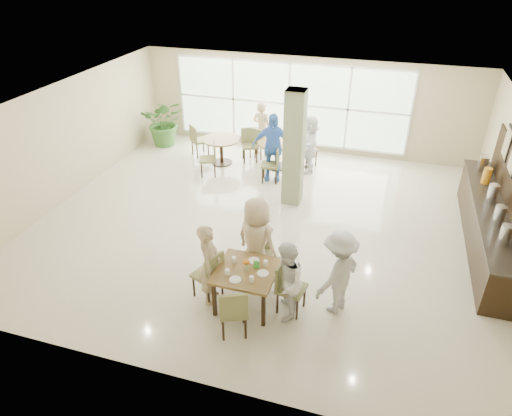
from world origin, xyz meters
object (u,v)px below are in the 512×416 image
(adult_standing, at_px, (262,129))
(teen_left, at_px, (210,264))
(adult_a, at_px, (272,147))
(round_table_left, at_px, (221,145))
(round_table_right, at_px, (277,148))
(teen_right, at_px, (286,282))
(teen_standing, at_px, (339,272))
(adult_b, at_px, (310,144))
(potted_plant, at_px, (165,122))
(main_table, at_px, (246,274))
(teen_far, at_px, (256,241))
(buffet_counter, at_px, (487,223))

(adult_standing, bearing_deg, teen_left, 112.79)
(adult_a, distance_m, adult_standing, 1.65)
(round_table_left, relative_size, round_table_right, 0.94)
(teen_right, bearing_deg, round_table_right, -176.44)
(teen_standing, bearing_deg, adult_a, -123.28)
(adult_b, bearing_deg, teen_left, -16.38)
(potted_plant, height_order, adult_standing, adult_standing)
(main_table, height_order, adult_standing, adult_standing)
(teen_left, distance_m, adult_b, 5.81)
(main_table, bearing_deg, teen_right, -7.30)
(adult_b, bearing_deg, round_table_left, -94.70)
(teen_standing, bearing_deg, adult_b, -134.77)
(potted_plant, xyz_separation_m, teen_standing, (6.22, -5.96, 0.05))
(teen_far, height_order, adult_standing, teen_far)
(buffet_counter, relative_size, teen_right, 3.19)
(adult_a, relative_size, adult_b, 1.15)
(main_table, distance_m, teen_standing, 1.56)
(round_table_left, bearing_deg, teen_left, -71.21)
(adult_standing, bearing_deg, teen_standing, 131.66)
(buffet_counter, bearing_deg, adult_a, 161.14)
(buffet_counter, height_order, teen_far, buffet_counter)
(round_table_left, height_order, round_table_right, same)
(adult_a, bearing_deg, teen_standing, -70.87)
(teen_far, distance_m, adult_b, 5.03)
(teen_standing, distance_m, adult_a, 5.18)
(teen_standing, height_order, adult_a, adult_a)
(main_table, distance_m, teen_left, 0.66)
(teen_standing, bearing_deg, teen_left, -50.70)
(teen_standing, xyz_separation_m, adult_standing, (-3.12, 6.07, 0.03))
(round_table_right, relative_size, teen_left, 0.73)
(round_table_right, height_order, adult_standing, adult_standing)
(potted_plant, distance_m, teen_right, 8.37)
(adult_b, bearing_deg, adult_standing, -123.86)
(potted_plant, distance_m, teen_left, 7.53)
(teen_standing, bearing_deg, teen_far, -73.84)
(potted_plant, xyz_separation_m, adult_b, (4.67, -0.57, 0.06))
(teen_right, bearing_deg, round_table_left, -162.05)
(teen_left, xyz_separation_m, adult_a, (-0.23, 4.98, 0.15))
(teen_standing, distance_m, adult_standing, 6.82)
(round_table_right, xyz_separation_m, adult_standing, (-0.67, 0.71, 0.24))
(potted_plant, relative_size, teen_left, 0.96)
(round_table_left, bearing_deg, main_table, -65.18)
(round_table_right, distance_m, teen_standing, 5.89)
(main_table, height_order, teen_right, teen_right)
(buffet_counter, height_order, potted_plant, buffet_counter)
(teen_right, relative_size, adult_standing, 0.90)
(adult_a, bearing_deg, round_table_left, 153.02)
(round_table_right, distance_m, buffet_counter, 5.73)
(round_table_left, distance_m, teen_right, 6.45)
(round_table_right, height_order, teen_left, teen_left)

